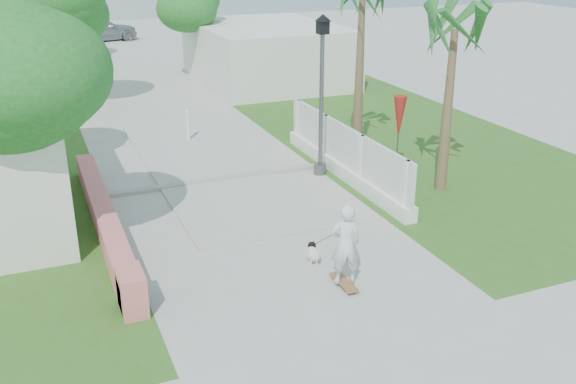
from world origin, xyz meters
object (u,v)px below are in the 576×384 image
dog (313,253)px  street_lamp (322,90)px  bollard (188,124)px  patio_umbrella (399,118)px  skateboarder (340,244)px  parked_car (99,29)px

dog → street_lamp: bearing=80.1°
bollard → patio_umbrella: size_ratio=0.47×
patio_umbrella → street_lamp: bearing=152.2°
patio_umbrella → skateboarder: bearing=-131.1°
skateboarder → parked_car: size_ratio=0.36×
dog → patio_umbrella: bearing=58.3°
patio_umbrella → dog: bearing=-138.5°
bollard → patio_umbrella: bearing=-50.1°
street_lamp → patio_umbrella: 2.27m
bollard → skateboarder: skateboarder is taller
skateboarder → parked_car: skateboarder is taller
street_lamp → dog: size_ratio=7.72×
patio_umbrella → parked_car: patio_umbrella is taller
parked_car → patio_umbrella: bearing=171.2°
street_lamp → patio_umbrella: street_lamp is taller
bollard → parked_car: parked_car is taller
street_lamp → dog: (-2.42, -4.83, -2.21)m
bollard → parked_car: size_ratio=0.23×
skateboarder → patio_umbrella: bearing=-120.1°
bollard → patio_umbrella: (4.60, -5.50, 1.10)m
dog → parked_car: parked_car is taller
bollard → parked_car: (0.08, 23.48, 0.23)m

